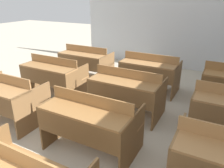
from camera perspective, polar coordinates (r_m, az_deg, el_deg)
name	(u,v)px	position (r m, az deg, el deg)	size (l,w,h in m)	color
wall_back	(178,20)	(6.86, 16.84, 15.74)	(6.02, 0.06, 2.86)	silver
bench_second_left	(5,96)	(4.21, -26.10, -2.82)	(1.27, 0.79, 0.88)	brown
bench_second_center	(90,121)	(3.08, -5.64, -9.63)	(1.27, 0.79, 0.88)	brown
bench_third_left	(54,75)	(4.96, -15.01, 2.36)	(1.27, 0.79, 0.88)	brown
bench_third_center	(127,90)	(4.01, 3.86, -1.66)	(1.27, 0.79, 0.88)	brown
bench_back_left	(86,61)	(5.84, -6.93, 5.94)	(1.27, 0.79, 0.88)	brown
bench_back_center	(150,71)	(5.09, 9.79, 3.33)	(1.27, 0.79, 0.88)	brown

